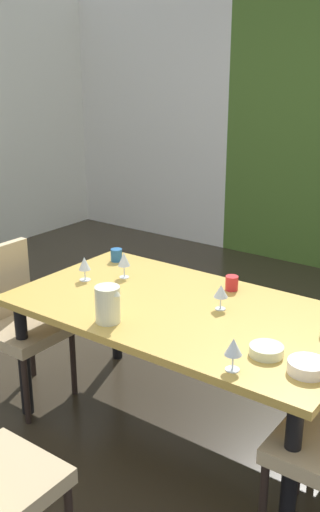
# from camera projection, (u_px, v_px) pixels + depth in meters

# --- Properties ---
(ground_plane) EXTENTS (5.89, 6.01, 0.02)m
(ground_plane) POSITION_uv_depth(u_px,v_px,m) (103.00, 381.00, 3.75)
(ground_plane) COLOR #2E271C
(back_panel_interior) EXTENTS (2.17, 0.10, 2.71)m
(back_panel_interior) POSITION_uv_depth(u_px,v_px,m) (148.00, 118.00, 6.60)
(back_panel_interior) COLOR silver
(back_panel_interior) RESTS_ON ground_plane
(dining_table) EXTENTS (1.85, 1.02, 0.75)m
(dining_table) POSITION_uv_depth(u_px,v_px,m) (183.00, 320.00, 3.04)
(dining_table) COLOR gold
(dining_table) RESTS_ON ground_plane
(chair_left_near) EXTENTS (0.45, 0.44, 0.95)m
(chair_left_near) POSITION_uv_depth(u_px,v_px,m) (16.00, 316.00, 3.43)
(chair_left_near) COLOR tan
(chair_left_near) RESTS_ON ground_plane
(wine_glass_east) EXTENTS (0.08, 0.08, 0.15)m
(wine_glass_east) POSITION_uv_depth(u_px,v_px,m) (233.00, 348.00, 2.37)
(wine_glass_east) COLOR silver
(wine_glass_east) RESTS_ON dining_table
(wine_glass_corner) EXTENTS (0.07, 0.07, 0.14)m
(wine_glass_corner) POSITION_uv_depth(u_px,v_px,m) (84.00, 264.00, 3.35)
(wine_glass_corner) COLOR silver
(wine_glass_corner) RESTS_ON dining_table
(wine_glass_rear) EXTENTS (0.07, 0.07, 0.14)m
(wine_glass_rear) POSITION_uv_depth(u_px,v_px,m) (221.00, 292.00, 2.96)
(wine_glass_rear) COLOR silver
(wine_glass_rear) RESTS_ON dining_table
(wine_glass_right) EXTENTS (0.07, 0.07, 0.16)m
(wine_glass_right) POSITION_uv_depth(u_px,v_px,m) (124.00, 260.00, 3.39)
(wine_glass_right) COLOR silver
(wine_glass_right) RESTS_ON dining_table
(serving_bowl_north) EXTENTS (0.15, 0.15, 0.04)m
(serving_bowl_north) POSITION_uv_depth(u_px,v_px,m) (266.00, 350.00, 2.52)
(serving_bowl_north) COLOR beige
(serving_bowl_north) RESTS_ON dining_table
(serving_bowl_near_shelf) EXTENTS (0.17, 0.17, 0.05)m
(serving_bowl_near_shelf) POSITION_uv_depth(u_px,v_px,m) (307.00, 367.00, 2.37)
(serving_bowl_near_shelf) COLOR white
(serving_bowl_near_shelf) RESTS_ON dining_table
(cup_west) EXTENTS (0.07, 0.07, 0.08)m
(cup_west) POSITION_uv_depth(u_px,v_px,m) (116.00, 255.00, 3.70)
(cup_west) COLOR #235A97
(cup_west) RESTS_ON dining_table
(cup_front) EXTENTS (0.07, 0.07, 0.08)m
(cup_front) POSITION_uv_depth(u_px,v_px,m) (232.00, 283.00, 3.23)
(cup_front) COLOR red
(cup_front) RESTS_ON dining_table
(pitcher_near_window) EXTENTS (0.14, 0.13, 0.19)m
(pitcher_near_window) POSITION_uv_depth(u_px,v_px,m) (108.00, 304.00, 2.82)
(pitcher_near_window) COLOR beige
(pitcher_near_window) RESTS_ON dining_table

